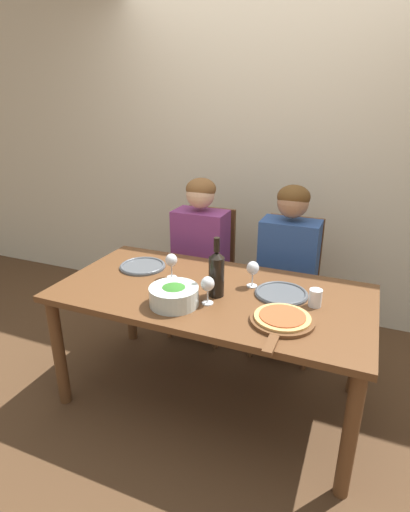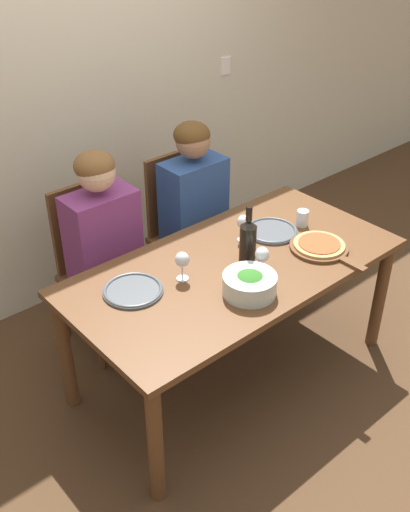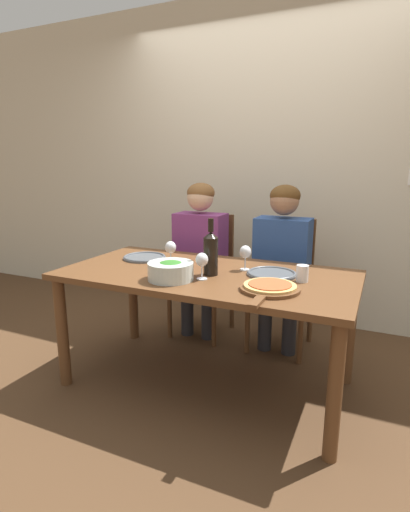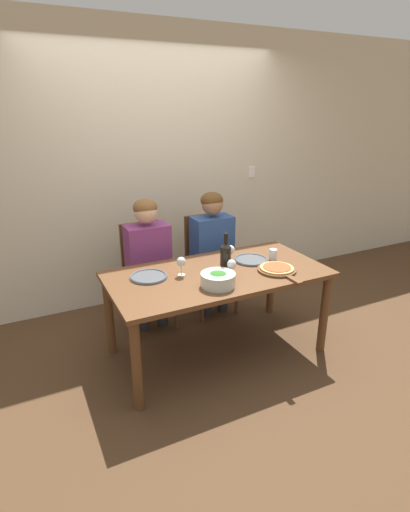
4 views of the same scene
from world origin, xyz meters
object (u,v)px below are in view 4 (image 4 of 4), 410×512
Objects in this scene: wine_glass_right at (231,251)px; wine_glass_centre at (232,265)px; chair_left at (146,272)px; chair_right at (207,261)px; dinner_plate_right at (251,260)px; water_tumbler at (273,254)px; dinner_plate_left at (149,277)px; person_woman at (149,253)px; wine_glass_left at (181,263)px; pizza_on_board at (277,269)px; wine_bottle at (226,257)px; broccoli_bowl at (218,279)px; person_man at (213,243)px.

wine_glass_right is 0.32m from wine_glass_centre.
chair_left is at bearing 130.88° from wine_glass_right.
chair_right reaches higher than dinner_plate_right.
water_tumbler is (0.36, -0.10, -0.06)m from wine_glass_right.
wine_glass_right is (0.71, -0.00, 0.10)m from dinner_plate_left.
person_woman is 0.59m from wine_glass_left.
dinner_plate_left is at bearing 152.88° from wine_glass_centre.
dinner_plate_left is 1.01m from pizza_on_board.
broccoli_bowl is at bearing -131.73° from wine_bottle.
broccoli_bowl is 0.48m from wine_glass_right.
wine_glass_right is 1.65× the size of water_tumbler.
wine_glass_centre is at bearing -66.92° from chair_left.
water_tumbler is at bearing -70.18° from chair_right.
chair_left is 1.26m from pizza_on_board.
chair_left is at bearing 103.34° from broccoli_bowl.
wine_glass_left reaches higher than water_tumbler.
person_man is (0.00, -0.12, 0.22)m from chair_right.
wine_glass_right is at bearing 8.31° from wine_glass_left.
wine_bottle is (0.40, -0.69, 0.13)m from person_woman.
wine_glass_right is (0.54, -0.51, 0.10)m from person_woman.
wine_bottle is at bearing -109.58° from person_man.
chair_right is 10.43× the size of water_tumbler.
broccoli_bowl is (0.23, -0.87, 0.05)m from person_woman.
wine_glass_centre is (-0.01, -0.11, -0.03)m from wine_bottle.
person_woman is at bearing 146.00° from water_tumbler.
chair_right is 3.33× the size of dinner_plate_right.
chair_right is at bearing 37.61° from dinner_plate_left.
dinner_plate_right is (0.32, 0.14, -0.12)m from wine_bottle.
dinner_plate_right is at bearing 23.20° from wine_bottle.
dinner_plate_right is 0.42m from wine_glass_centre.
wine_bottle reaches higher than pizza_on_board.
pizza_on_board is (0.07, -0.29, 0.01)m from dinner_plate_right.
wine_bottle reaches higher than wine_glass_left.
wine_glass_left is at bearing -83.02° from person_woman.
dinner_plate_right is 1.89× the size of wine_glass_centre.
wine_glass_centre is at bearing -34.33° from wine_glass_left.
wine_glass_left is at bearing 161.07° from wine_bottle.
dinner_plate_right is (0.72, -0.55, 0.01)m from person_woman.
wine_bottle is at bearing 159.23° from pizza_on_board.
wine_glass_centre reaches higher than water_tumbler.
person_man is 2.70× the size of pizza_on_board.
person_man reaches higher than wine_glass_centre.
dinner_plate_right is 1.89× the size of wine_glass_right.
dinner_plate_left is at bearing 162.28° from wine_bottle.
dinner_plate_left is (-0.57, 0.18, -0.12)m from wine_bottle.
wine_glass_left is 0.83m from water_tumbler.
pizza_on_board is (0.39, -0.15, -0.12)m from wine_bottle.
wine_bottle is (0.40, -0.81, 0.35)m from chair_left.
dinner_plate_left is (-0.17, -0.51, 0.01)m from person_woman.
chair_right is 3.75× the size of broccoli_bowl.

